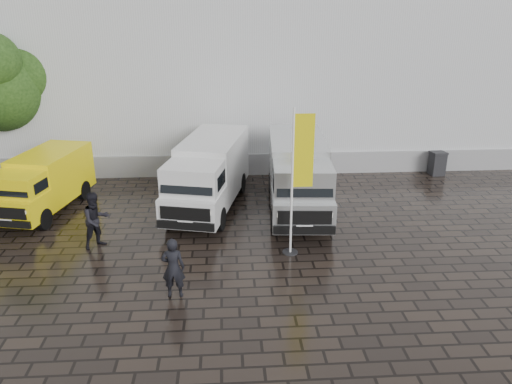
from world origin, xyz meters
TOP-DOWN VIEW (x-y plane):
  - ground at (0.00, 0.00)m, footprint 120.00×120.00m
  - exhibition_hall at (2.00, 16.00)m, footprint 44.00×16.00m
  - hall_plinth at (2.00, 7.95)m, footprint 44.00×0.15m
  - van_yellow at (-8.12, 4.13)m, footprint 2.82×5.00m
  - van_white at (-1.88, 4.08)m, footprint 3.34×6.34m
  - van_silver at (1.50, 3.62)m, footprint 2.48×6.31m
  - flagpole at (0.97, 0.13)m, footprint 0.88×0.50m
  - wheelie_bin at (8.58, 7.43)m, footprint 0.71×0.71m
  - person_front at (-2.68, -2.15)m, footprint 0.64×0.43m
  - person_tent at (-5.44, 0.99)m, footprint 1.16×1.14m

SIDE VIEW (x-z plane):
  - ground at x=0.00m, z-range 0.00..0.00m
  - hall_plinth at x=2.00m, z-range 0.00..1.00m
  - wheelie_bin at x=8.58m, z-range 0.00..1.09m
  - person_front at x=-2.68m, z-range 0.00..1.73m
  - person_tent at x=-5.44m, z-range 0.00..1.88m
  - van_yellow at x=-8.12m, z-range 0.00..2.18m
  - van_white at x=-1.88m, z-range 0.00..2.62m
  - van_silver at x=1.50m, z-range 0.00..2.68m
  - flagpole at x=0.97m, z-range 0.25..4.96m
  - exhibition_hall at x=2.00m, z-range 0.00..12.00m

